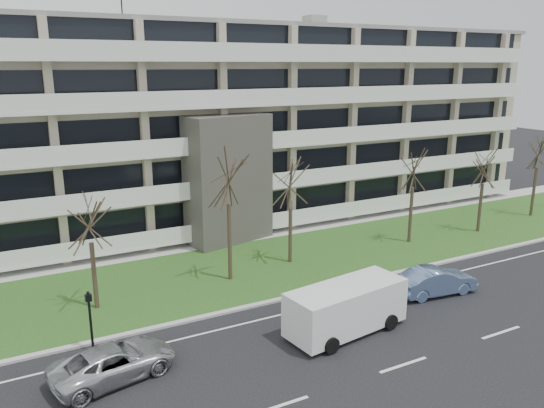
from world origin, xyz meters
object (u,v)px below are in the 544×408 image
pedestrian_signal (90,314)px  silver_pickup (114,362)px  blue_sedan (436,281)px  white_van (348,304)px

pedestrian_signal → silver_pickup: bearing=-83.3°
blue_sedan → pedestrian_signal: 18.05m
pedestrian_signal → blue_sedan: bearing=-11.0°
blue_sedan → pedestrian_signal: size_ratio=1.61×
silver_pickup → pedestrian_signal: 2.79m
blue_sedan → white_van: bearing=106.7°
silver_pickup → white_van: bearing=-108.1°
blue_sedan → pedestrian_signal: pedestrian_signal is taller
silver_pickup → blue_sedan: (17.42, 0.01, 0.06)m
silver_pickup → white_van: white_van is taller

